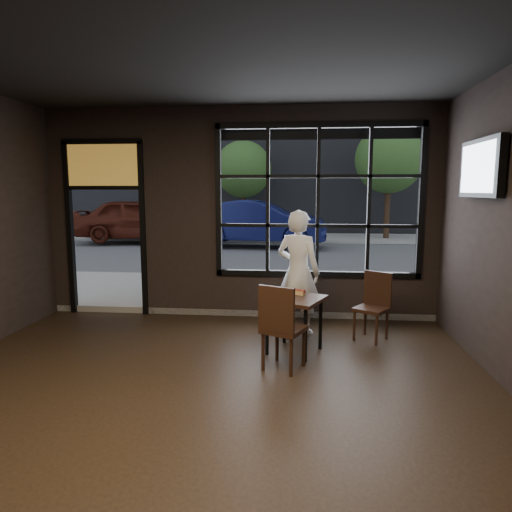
# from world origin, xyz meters

# --- Properties ---
(floor) EXTENTS (6.00, 7.00, 0.02)m
(floor) POSITION_xyz_m (0.00, 0.00, -0.01)
(floor) COLOR black
(floor) RESTS_ON ground
(ceiling) EXTENTS (6.00, 7.00, 0.02)m
(ceiling) POSITION_xyz_m (0.00, 0.00, 3.21)
(ceiling) COLOR black
(ceiling) RESTS_ON ground
(window_frame) EXTENTS (3.06, 0.12, 2.28)m
(window_frame) POSITION_xyz_m (1.20, 3.50, 1.80)
(window_frame) COLOR black
(window_frame) RESTS_ON ground
(stained_transom) EXTENTS (1.20, 0.06, 0.70)m
(stained_transom) POSITION_xyz_m (-2.10, 3.50, 2.35)
(stained_transom) COLOR orange
(stained_transom) RESTS_ON ground
(street_asphalt) EXTENTS (60.00, 41.00, 0.04)m
(street_asphalt) POSITION_xyz_m (0.00, 24.00, -0.02)
(street_asphalt) COLOR #545456
(street_asphalt) RESTS_ON ground
(building_across) EXTENTS (28.00, 12.00, 15.00)m
(building_across) POSITION_xyz_m (0.00, 23.00, 7.50)
(building_across) COLOR #5B5956
(building_across) RESTS_ON ground
(cafe_table) EXTENTS (0.83, 0.83, 0.69)m
(cafe_table) POSITION_xyz_m (0.89, 1.99, 0.34)
(cafe_table) COLOR black
(cafe_table) RESTS_ON floor
(chair_near) EXTENTS (0.55, 0.55, 0.96)m
(chair_near) POSITION_xyz_m (0.78, 1.46, 0.48)
(chair_near) COLOR black
(chair_near) RESTS_ON floor
(chair_window) EXTENTS (0.54, 0.54, 0.89)m
(chair_window) POSITION_xyz_m (1.89, 2.55, 0.45)
(chair_window) COLOR black
(chair_window) RESTS_ON floor
(man) EXTENTS (0.73, 0.63, 1.70)m
(man) POSITION_xyz_m (0.92, 2.78, 0.85)
(man) COLOR silver
(man) RESTS_ON floor
(hotdog) EXTENTS (0.21, 0.17, 0.06)m
(hotdog) POSITION_xyz_m (0.93, 2.15, 0.71)
(hotdog) COLOR tan
(hotdog) RESTS_ON cafe_table
(cup) EXTENTS (0.16, 0.16, 0.10)m
(cup) POSITION_xyz_m (0.72, 1.81, 0.73)
(cup) COLOR silver
(cup) RESTS_ON cafe_table
(tv) EXTENTS (0.12, 1.10, 0.64)m
(tv) POSITION_xyz_m (2.93, 1.94, 2.21)
(tv) COLOR black
(tv) RESTS_ON wall_right
(navy_car) EXTENTS (4.71, 1.94, 1.52)m
(navy_car) POSITION_xyz_m (-0.49, 12.11, 0.86)
(navy_car) COLOR #0F1443
(navy_car) RESTS_ON street_asphalt
(maroon_car) EXTENTS (4.80, 2.45, 1.56)m
(maroon_car) POSITION_xyz_m (-4.96, 12.89, 0.88)
(maroon_car) COLOR #44160C
(maroon_car) RESTS_ON street_asphalt
(tree_left) EXTENTS (2.32, 2.32, 3.96)m
(tree_left) POSITION_xyz_m (-1.44, 15.48, 2.79)
(tree_left) COLOR #332114
(tree_left) RESTS_ON street_asphalt
(tree_right) EXTENTS (2.58, 2.58, 4.40)m
(tree_right) POSITION_xyz_m (4.26, 14.70, 3.10)
(tree_right) COLOR #332114
(tree_right) RESTS_ON street_asphalt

